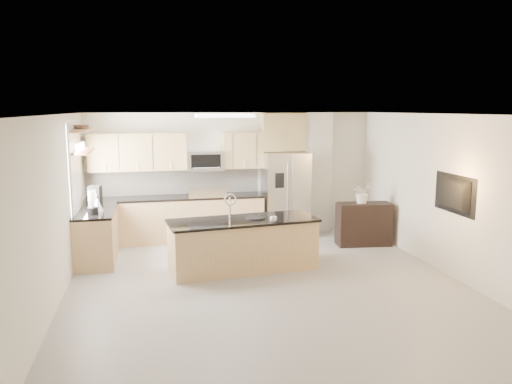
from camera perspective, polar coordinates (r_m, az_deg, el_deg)
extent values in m
plane|color=#A3A09B|center=(7.81, 1.28, -10.57)|extent=(6.50, 6.50, 0.00)
cube|color=white|center=(7.34, 1.36, 8.86)|extent=(6.00, 6.50, 0.02)
cube|color=silver|center=(10.62, -2.72, 2.03)|extent=(6.00, 0.02, 2.60)
cube|color=silver|center=(4.46, 11.08, -8.76)|extent=(6.00, 0.02, 2.60)
cube|color=silver|center=(7.39, -21.97, -1.98)|extent=(0.02, 6.50, 2.60)
cube|color=silver|center=(8.65, 21.04, -0.32)|extent=(0.02, 6.50, 2.60)
cube|color=tan|center=(10.32, -9.12, -3.15)|extent=(3.55, 0.65, 0.88)
cube|color=black|center=(10.23, -9.19, -0.63)|extent=(3.55, 0.66, 0.04)
cube|color=beige|center=(10.50, -9.32, 1.17)|extent=(3.55, 0.02, 0.52)
cube|color=tan|center=(9.32, -17.74, -4.87)|extent=(0.65, 1.50, 0.88)
cube|color=black|center=(9.22, -17.89, -2.10)|extent=(0.66, 1.50, 0.04)
cube|color=black|center=(10.37, -5.67, -2.96)|extent=(0.76, 0.64, 0.90)
cube|color=black|center=(10.28, -5.71, -0.43)|extent=(0.76, 0.62, 0.03)
cube|color=silver|center=(9.96, -5.53, -0.07)|extent=(0.76, 0.04, 0.22)
cube|color=tan|center=(10.26, -13.37, 4.47)|extent=(1.92, 0.33, 0.75)
cube|color=tan|center=(10.43, -1.56, 4.81)|extent=(0.82, 0.33, 0.75)
cube|color=silver|center=(10.30, -5.85, 3.61)|extent=(0.76, 0.40, 0.40)
cube|color=black|center=(10.11, -5.73, 3.50)|extent=(0.60, 0.02, 0.28)
cube|color=silver|center=(10.54, 3.33, -0.28)|extent=(0.92, 0.75, 1.78)
cube|color=#959497|center=(10.18, 3.89, -0.64)|extent=(0.02, 0.01, 1.69)
cube|color=black|center=(10.05, 2.72, 1.32)|extent=(0.18, 0.03, 0.30)
cube|color=beige|center=(10.91, 6.89, 2.18)|extent=(0.60, 0.30, 2.60)
cube|color=white|center=(9.14, -20.06, 2.45)|extent=(0.03, 1.05, 1.55)
cube|color=white|center=(9.14, -19.97, 2.46)|extent=(0.03, 1.15, 1.65)
cube|color=olive|center=(9.19, -19.25, 4.42)|extent=(0.30, 1.20, 0.04)
cube|color=olive|center=(9.17, -19.38, 6.72)|extent=(0.30, 1.20, 0.04)
cube|color=white|center=(8.83, -3.62, 8.71)|extent=(1.00, 0.50, 0.06)
cube|color=tan|center=(8.44, -1.50, -6.12)|extent=(2.50, 1.11, 0.82)
cube|color=black|center=(8.33, -1.51, -3.28)|extent=(2.56, 1.18, 0.04)
cube|color=black|center=(8.30, -2.78, -3.44)|extent=(0.51, 0.37, 0.01)
cylinder|color=silver|center=(8.46, -3.01, -1.78)|extent=(0.03, 0.03, 0.34)
torus|color=silver|center=(8.38, -2.96, -0.85)|extent=(0.21, 0.03, 0.21)
cube|color=black|center=(10.12, 12.21, -3.60)|extent=(1.09, 0.54, 0.84)
imported|color=white|center=(8.14, 2.01, -3.11)|extent=(0.13, 0.13, 0.09)
cylinder|color=black|center=(8.41, -0.08, -2.96)|extent=(0.39, 0.39, 0.02)
cylinder|color=black|center=(8.84, -18.15, -2.06)|extent=(0.18, 0.18, 0.12)
cylinder|color=silver|center=(8.80, -18.22, -0.75)|extent=(0.13, 0.13, 0.29)
cone|color=silver|center=(9.12, -17.66, -1.34)|extent=(0.21, 0.21, 0.23)
cylinder|color=black|center=(9.10, -17.70, -0.55)|extent=(0.04, 0.04, 0.04)
cube|color=black|center=(9.46, -17.90, -0.49)|extent=(0.23, 0.27, 0.39)
cylinder|color=silver|center=(9.41, -17.91, -1.11)|extent=(0.13, 0.13, 0.14)
imported|color=silver|center=(9.24, -19.34, 7.14)|extent=(0.50, 0.50, 0.09)
imported|color=white|center=(9.97, 12.08, 0.53)|extent=(0.71, 0.67, 0.64)
imported|color=black|center=(8.43, 21.28, -0.23)|extent=(0.14, 1.08, 0.62)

